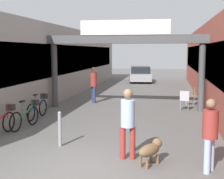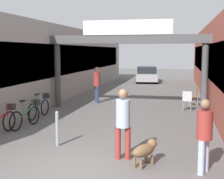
{
  "view_description": "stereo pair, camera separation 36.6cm",
  "coord_description": "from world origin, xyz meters",
  "px_view_note": "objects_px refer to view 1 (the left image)",
  "views": [
    {
      "loc": [
        1.95,
        -6.33,
        2.65
      ],
      "look_at": [
        0.0,
        4.31,
        1.3
      ],
      "focal_mm": 50.0,
      "sensor_mm": 36.0,
      "label": 1
    },
    {
      "loc": [
        2.31,
        -6.26,
        2.65
      ],
      "look_at": [
        0.0,
        4.31,
        1.3
      ],
      "focal_mm": 50.0,
      "sensor_mm": 36.0,
      "label": 2
    }
  ],
  "objects_px": {
    "pedestrian_carrying_crate": "(94,82)",
    "bicycle_red_second": "(1,121)",
    "pedestrian_companion": "(210,131)",
    "bicycle_green_third": "(27,115)",
    "cafe_chair_aluminium_nearer": "(185,99)",
    "bollard_post_metal": "(60,129)",
    "bicycle_blue_farthest": "(38,107)",
    "cafe_chair_wood_farther": "(192,95)",
    "dog_on_leash": "(151,150)",
    "parked_car_silver": "(140,74)",
    "pedestrian_with_dog": "(128,119)"
  },
  "relations": [
    {
      "from": "pedestrian_companion",
      "to": "bollard_post_metal",
      "type": "xyz_separation_m",
      "value": [
        -3.85,
        1.17,
        -0.42
      ]
    },
    {
      "from": "pedestrian_with_dog",
      "to": "bicycle_blue_farthest",
      "type": "relative_size",
      "value": 1.03
    },
    {
      "from": "pedestrian_companion",
      "to": "cafe_chair_aluminium_nearer",
      "type": "distance_m",
      "value": 7.2
    },
    {
      "from": "pedestrian_with_dog",
      "to": "bicycle_red_second",
      "type": "xyz_separation_m",
      "value": [
        -4.21,
        1.46,
        -0.56
      ]
    },
    {
      "from": "bicycle_green_third",
      "to": "cafe_chair_aluminium_nearer",
      "type": "height_order",
      "value": "bicycle_green_third"
    },
    {
      "from": "bicycle_blue_farthest",
      "to": "bicycle_green_third",
      "type": "bearing_deg",
      "value": -80.85
    },
    {
      "from": "pedestrian_carrying_crate",
      "to": "bicycle_green_third",
      "type": "relative_size",
      "value": 1.09
    },
    {
      "from": "pedestrian_companion",
      "to": "bicycle_green_third",
      "type": "relative_size",
      "value": 0.97
    },
    {
      "from": "pedestrian_companion",
      "to": "cafe_chair_aluminium_nearer",
      "type": "relative_size",
      "value": 1.83
    },
    {
      "from": "pedestrian_companion",
      "to": "bicycle_green_third",
      "type": "distance_m",
      "value": 6.47
    },
    {
      "from": "bicycle_blue_farthest",
      "to": "cafe_chair_aluminium_nearer",
      "type": "height_order",
      "value": "bicycle_blue_farthest"
    },
    {
      "from": "bicycle_red_second",
      "to": "dog_on_leash",
      "type": "bearing_deg",
      "value": -20.18
    },
    {
      "from": "pedestrian_companion",
      "to": "bicycle_blue_farthest",
      "type": "bearing_deg",
      "value": 142.53
    },
    {
      "from": "cafe_chair_aluminium_nearer",
      "to": "bollard_post_metal",
      "type": "bearing_deg",
      "value": -121.25
    },
    {
      "from": "parked_car_silver",
      "to": "pedestrian_companion",
      "type": "bearing_deg",
      "value": -80.47
    },
    {
      "from": "bicycle_red_second",
      "to": "bollard_post_metal",
      "type": "bearing_deg",
      "value": -19.54
    },
    {
      "from": "pedestrian_companion",
      "to": "cafe_chair_wood_farther",
      "type": "distance_m",
      "value": 8.56
    },
    {
      "from": "pedestrian_carrying_crate",
      "to": "cafe_chair_aluminium_nearer",
      "type": "relative_size",
      "value": 2.05
    },
    {
      "from": "bicycle_red_second",
      "to": "cafe_chair_aluminium_nearer",
      "type": "bearing_deg",
      "value": 41.62
    },
    {
      "from": "bicycle_red_second",
      "to": "bicycle_blue_farthest",
      "type": "distance_m",
      "value": 2.62
    },
    {
      "from": "pedestrian_carrying_crate",
      "to": "parked_car_silver",
      "type": "relative_size",
      "value": 0.44
    },
    {
      "from": "dog_on_leash",
      "to": "bollard_post_metal",
      "type": "xyz_separation_m",
      "value": [
        -2.57,
        0.97,
        0.14
      ]
    },
    {
      "from": "bicycle_green_third",
      "to": "cafe_chair_wood_farther",
      "type": "distance_m",
      "value": 8.12
    },
    {
      "from": "cafe_chair_wood_farther",
      "to": "parked_car_silver",
      "type": "xyz_separation_m",
      "value": [
        -3.53,
        11.22,
        0.1
      ]
    },
    {
      "from": "pedestrian_with_dog",
      "to": "parked_car_silver",
      "type": "xyz_separation_m",
      "value": [
        -1.45,
        19.27,
        -0.35
      ]
    },
    {
      "from": "pedestrian_companion",
      "to": "bicycle_red_second",
      "type": "distance_m",
      "value": 6.4
    },
    {
      "from": "bicycle_green_third",
      "to": "pedestrian_carrying_crate",
      "type": "bearing_deg",
      "value": 79.27
    },
    {
      "from": "dog_on_leash",
      "to": "cafe_chair_wood_farther",
      "type": "xyz_separation_m",
      "value": [
        1.49,
        8.35,
        0.17
      ]
    },
    {
      "from": "dog_on_leash",
      "to": "cafe_chair_wood_farther",
      "type": "bearing_deg",
      "value": 79.85
    },
    {
      "from": "cafe_chair_aluminium_nearer",
      "to": "bicycle_blue_farthest",
      "type": "bearing_deg",
      "value": -155.65
    },
    {
      "from": "bicycle_blue_farthest",
      "to": "cafe_chair_wood_farther",
      "type": "height_order",
      "value": "bicycle_blue_farthest"
    },
    {
      "from": "dog_on_leash",
      "to": "bicycle_blue_farthest",
      "type": "bearing_deg",
      "value": 136.96
    },
    {
      "from": "pedestrian_with_dog",
      "to": "cafe_chair_wood_farther",
      "type": "relative_size",
      "value": 1.95
    },
    {
      "from": "dog_on_leash",
      "to": "cafe_chair_wood_farther",
      "type": "height_order",
      "value": "cafe_chair_wood_farther"
    },
    {
      "from": "pedestrian_companion",
      "to": "bicycle_red_second",
      "type": "xyz_separation_m",
      "value": [
        -6.08,
        1.96,
        -0.49
      ]
    },
    {
      "from": "bicycle_red_second",
      "to": "cafe_chair_wood_farther",
      "type": "distance_m",
      "value": 9.11
    },
    {
      "from": "pedestrian_companion",
      "to": "cafe_chair_wood_farther",
      "type": "height_order",
      "value": "pedestrian_companion"
    },
    {
      "from": "pedestrian_with_dog",
      "to": "bicycle_red_second",
      "type": "height_order",
      "value": "pedestrian_with_dog"
    },
    {
      "from": "dog_on_leash",
      "to": "parked_car_silver",
      "type": "distance_m",
      "value": 19.67
    },
    {
      "from": "bollard_post_metal",
      "to": "cafe_chair_wood_farther",
      "type": "height_order",
      "value": "bollard_post_metal"
    },
    {
      "from": "bicycle_green_third",
      "to": "bollard_post_metal",
      "type": "distance_m",
      "value": 2.62
    },
    {
      "from": "bollard_post_metal",
      "to": "pedestrian_companion",
      "type": "bearing_deg",
      "value": -16.88
    },
    {
      "from": "bicycle_green_third",
      "to": "bollard_post_metal",
      "type": "bearing_deg",
      "value": -44.49
    },
    {
      "from": "bicycle_red_second",
      "to": "cafe_chair_wood_farther",
      "type": "relative_size",
      "value": 1.89
    },
    {
      "from": "cafe_chair_aluminium_nearer",
      "to": "pedestrian_carrying_crate",
      "type": "bearing_deg",
      "value": 163.68
    },
    {
      "from": "pedestrian_companion",
      "to": "bicycle_blue_farthest",
      "type": "height_order",
      "value": "pedestrian_companion"
    },
    {
      "from": "pedestrian_carrying_crate",
      "to": "bicycle_red_second",
      "type": "relative_size",
      "value": 1.08
    },
    {
      "from": "dog_on_leash",
      "to": "cafe_chair_wood_farther",
      "type": "distance_m",
      "value": 8.48
    },
    {
      "from": "parked_car_silver",
      "to": "bicycle_blue_farthest",
      "type": "bearing_deg",
      "value": -99.89
    },
    {
      "from": "cafe_chair_aluminium_nearer",
      "to": "dog_on_leash",
      "type": "bearing_deg",
      "value": -98.83
    }
  ]
}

